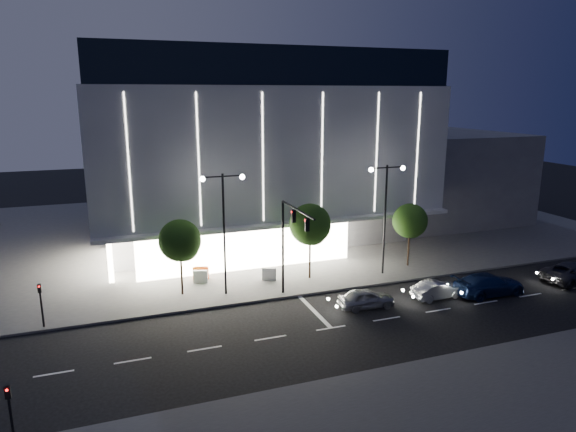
% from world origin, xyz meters
% --- Properties ---
extents(ground, '(160.00, 160.00, 0.00)m').
position_xyz_m(ground, '(0.00, 0.00, 0.00)').
color(ground, black).
rests_on(ground, ground).
extents(sidewalk_museum, '(70.00, 40.00, 0.15)m').
position_xyz_m(sidewalk_museum, '(5.00, 24.00, 0.07)').
color(sidewalk_museum, '#474747').
rests_on(sidewalk_museum, ground).
extents(sidewalk_near, '(70.00, 10.00, 0.15)m').
position_xyz_m(sidewalk_near, '(5.00, -12.00, 0.07)').
color(sidewalk_near, '#474747').
rests_on(sidewalk_near, ground).
extents(museum, '(30.00, 25.80, 18.00)m').
position_xyz_m(museum, '(2.98, 22.31, 9.27)').
color(museum, '#4C4C51').
rests_on(museum, ground).
extents(annex_building, '(16.00, 20.00, 10.00)m').
position_xyz_m(annex_building, '(26.00, 24.00, 5.00)').
color(annex_building, '#4C4C51').
rests_on(annex_building, ground).
extents(traffic_mast, '(0.33, 5.89, 7.07)m').
position_xyz_m(traffic_mast, '(1.00, 3.34, 5.03)').
color(traffic_mast, black).
rests_on(traffic_mast, ground).
extents(street_lamp_west, '(3.16, 0.36, 9.00)m').
position_xyz_m(street_lamp_west, '(-3.00, 6.00, 5.96)').
color(street_lamp_west, black).
rests_on(street_lamp_west, ground).
extents(street_lamp_east, '(3.16, 0.36, 9.00)m').
position_xyz_m(street_lamp_east, '(10.00, 6.00, 5.96)').
color(street_lamp_east, black).
rests_on(street_lamp_east, ground).
extents(ped_signal_far, '(0.22, 0.24, 3.00)m').
position_xyz_m(ped_signal_far, '(-15.00, 4.50, 1.89)').
color(ped_signal_far, black).
rests_on(ped_signal_far, ground).
extents(ped_signal_near, '(0.22, 0.24, 3.00)m').
position_xyz_m(ped_signal_near, '(-15.00, -7.50, 1.89)').
color(ped_signal_near, black).
rests_on(ped_signal_near, ground).
extents(tree_left, '(3.02, 3.02, 5.72)m').
position_xyz_m(tree_left, '(-5.97, 7.02, 4.03)').
color(tree_left, black).
rests_on(tree_left, ground).
extents(tree_mid, '(3.25, 3.25, 6.15)m').
position_xyz_m(tree_mid, '(4.03, 7.02, 4.33)').
color(tree_mid, black).
rests_on(tree_mid, ground).
extents(tree_right, '(2.91, 2.91, 5.51)m').
position_xyz_m(tree_right, '(13.03, 7.02, 3.88)').
color(tree_right, black).
rests_on(tree_right, ground).
extents(car_lead, '(4.02, 1.83, 1.34)m').
position_xyz_m(car_lead, '(5.61, 0.61, 0.67)').
color(car_lead, gray).
rests_on(car_lead, ground).
extents(car_second, '(3.98, 1.57, 1.29)m').
position_xyz_m(car_second, '(11.24, 0.36, 0.64)').
color(car_second, '#B1B5B9').
rests_on(car_second, ground).
extents(car_third, '(5.48, 2.26, 1.58)m').
position_xyz_m(car_third, '(15.18, -0.33, 0.79)').
color(car_third, navy).
rests_on(car_third, ground).
extents(car_fourth, '(5.73, 3.13, 1.52)m').
position_xyz_m(car_fourth, '(23.29, -0.39, 0.76)').
color(car_fourth, '#333237').
rests_on(car_fourth, ground).
extents(barrier_a, '(1.12, 0.40, 1.00)m').
position_xyz_m(barrier_a, '(-4.24, 9.64, 0.65)').
color(barrier_a, orange).
rests_on(barrier_a, sidewalk_museum).
extents(barrier_b, '(1.13, 0.55, 1.00)m').
position_xyz_m(barrier_b, '(-4.34, 8.84, 0.65)').
color(barrier_b, silver).
rests_on(barrier_b, sidewalk_museum).
extents(barrier_c, '(1.12, 0.61, 1.00)m').
position_xyz_m(barrier_c, '(-4.11, 9.61, 0.65)').
color(barrier_c, '#DC450C').
rests_on(barrier_c, sidewalk_museum).
extents(barrier_d, '(1.11, 0.68, 1.00)m').
position_xyz_m(barrier_d, '(0.83, 7.61, 0.65)').
color(barrier_d, silver).
rests_on(barrier_d, sidewalk_museum).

